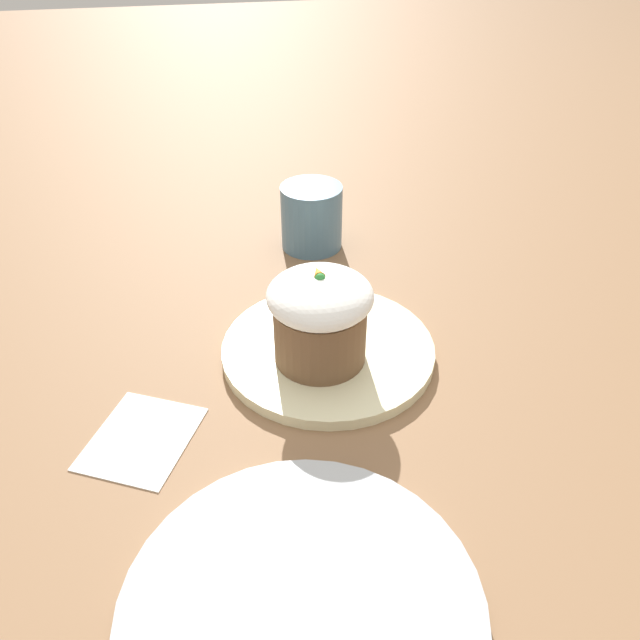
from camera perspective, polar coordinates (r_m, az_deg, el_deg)
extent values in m
plane|color=#846042|center=(0.64, 0.74, -3.15)|extent=(4.00, 4.00, 0.00)
cylinder|color=beige|center=(0.64, 0.75, -2.73)|extent=(0.22, 0.22, 0.01)
cylinder|color=brown|center=(0.60, 0.00, -1.09)|extent=(0.09, 0.09, 0.06)
ellipsoid|color=white|center=(0.58, 0.00, 2.23)|extent=(0.10, 0.10, 0.04)
cone|color=orange|center=(0.57, -0.19, 4.37)|extent=(0.02, 0.01, 0.01)
sphere|color=green|center=(0.57, 0.00, 3.86)|extent=(0.01, 0.01, 0.01)
cube|color=#B7B7BC|center=(0.68, 0.94, 0.64)|extent=(0.10, 0.05, 0.00)
ellipsoid|color=#B7B7BC|center=(0.63, -0.14, -2.50)|extent=(0.05, 0.04, 0.01)
cylinder|color=teal|center=(0.81, -0.78, 9.40)|extent=(0.08, 0.08, 0.08)
torus|color=teal|center=(0.85, -1.32, 10.72)|extent=(0.05, 0.01, 0.05)
cylinder|color=#B2B7BC|center=(0.46, -1.67, -24.88)|extent=(0.25, 0.25, 0.01)
cube|color=white|center=(0.58, -15.99, -10.31)|extent=(0.13, 0.12, 0.00)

